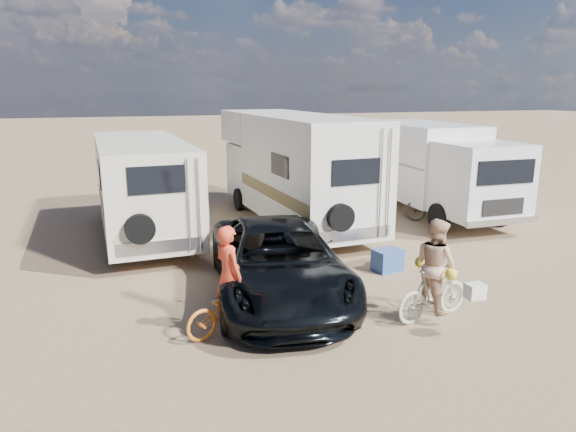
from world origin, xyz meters
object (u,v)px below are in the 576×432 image
object	(u,v)px
dark_suv	(278,262)
bike_parked	(437,206)
bike_woman	(433,293)
rider_woman	(435,275)
cooler	(387,260)
box_truck	(435,170)
rider_man	(229,285)
crate	(390,259)
bike_man	(230,308)
rv_main	(293,170)
rv_left	(143,190)

from	to	relation	value
dark_suv	bike_parked	world-z (taller)	dark_suv
bike_woman	rider_woman	bearing A→B (deg)	-0.00
cooler	box_truck	bearing A→B (deg)	36.26
cooler	bike_woman	bearing A→B (deg)	-111.87
rider_man	rider_woman	xyz separation A→B (m)	(3.41, -0.58, -0.01)
rider_man	crate	distance (m)	4.59
box_truck	dark_suv	world-z (taller)	box_truck
box_truck	bike_man	bearing A→B (deg)	-141.26
rider_man	cooler	bearing A→B (deg)	-85.15
rv_main	rider_man	world-z (taller)	rv_main
crate	rv_left	bearing A→B (deg)	140.85
bike_parked	bike_man	bearing A→B (deg)	156.28
bike_man	cooler	size ratio (longest dim) A/B	2.69
dark_suv	bike_man	world-z (taller)	dark_suv
rv_left	bike_man	distance (m)	6.31
rv_left	rider_man	distance (m)	6.27
cooler	bike_man	bearing A→B (deg)	-165.90
rv_main	rider_woman	bearing A→B (deg)	-92.16
cooler	bike_parked	bearing A→B (deg)	32.83
bike_man	bike_woman	world-z (taller)	bike_woman
bike_parked	crate	xyz separation A→B (m)	(-3.24, -3.13, -0.31)
bike_woman	rv_left	bearing A→B (deg)	21.03
bike_man	rider_woman	xyz separation A→B (m)	(3.41, -0.58, 0.38)
box_truck	rider_man	bearing A→B (deg)	-141.26
bike_man	rv_main	bearing A→B (deg)	-47.45
bike_woman	bike_parked	size ratio (longest dim) A/B	0.84
dark_suv	rider_woman	distance (m)	2.85
rv_main	rider_man	bearing A→B (deg)	-120.47
rider_man	dark_suv	bearing A→B (deg)	-65.54
dark_suv	bike_parked	distance (m)	7.32
rv_left	rider_woman	distance (m)	8.08
rv_main	cooler	world-z (taller)	rv_main
rv_main	bike_man	world-z (taller)	rv_main
box_truck	rider_woman	bearing A→B (deg)	-122.54
bike_man	bike_woman	xyz separation A→B (m)	(3.41, -0.58, 0.05)
bike_parked	bike_woman	bearing A→B (deg)	176.91
rv_main	crate	xyz separation A→B (m)	(0.83, -4.32, -1.40)
rv_left	rider_man	bearing A→B (deg)	-83.90
bike_man	rider_man	xyz separation A→B (m)	(0.00, 0.00, 0.39)
rider_man	box_truck	bearing A→B (deg)	-72.36
dark_suv	rider_man	bearing A→B (deg)	-126.65
bike_woman	cooler	distance (m)	2.48
bike_man	crate	size ratio (longest dim) A/B	3.74
dark_suv	bike_woman	bearing A→B (deg)	-30.13
rv_main	cooler	distance (m)	4.78
cooler	crate	distance (m)	0.30
rider_man	bike_parked	distance (m)	8.96
bike_woman	rv_main	bearing A→B (deg)	-10.47
bike_woman	rider_man	distance (m)	3.48
box_truck	rv_main	bearing A→B (deg)	177.32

